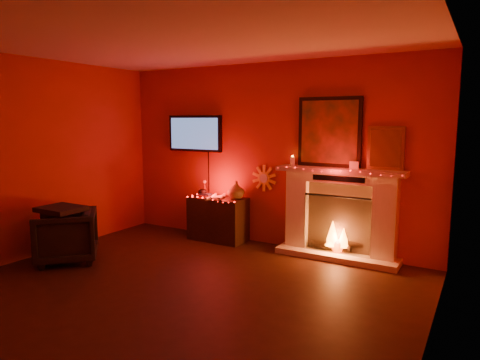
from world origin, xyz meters
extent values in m
plane|color=black|center=(0.00, 0.00, 0.00)|extent=(5.00, 5.00, 0.00)
plane|color=beige|center=(0.00, 0.00, 2.70)|extent=(5.00, 5.00, 0.00)
plane|color=#A7311A|center=(0.00, 2.50, 1.35)|extent=(5.00, 0.00, 5.00)
plane|color=#A7311A|center=(-2.50, 0.00, 1.35)|extent=(0.00, 5.00, 5.00)
plane|color=#A7311A|center=(2.50, 0.00, 1.35)|extent=(0.00, 5.00, 5.00)
cube|color=beige|center=(1.15, 2.30, 0.04)|extent=(1.65, 0.40, 0.08)
cube|color=beige|center=(0.55, 2.39, 0.55)|extent=(0.30, 0.22, 0.95)
cube|color=beige|center=(1.75, 2.39, 0.55)|extent=(0.30, 0.22, 0.95)
cube|color=beige|center=(1.15, 2.39, 1.10)|extent=(1.50, 0.22, 0.14)
cube|color=beige|center=(1.15, 2.33, 1.20)|extent=(1.72, 0.34, 0.06)
cube|color=#987258|center=(1.15, 2.45, 0.55)|extent=(0.90, 0.10, 0.95)
cube|color=black|center=(1.15, 2.27, 0.47)|extent=(0.90, 0.02, 0.78)
cylinder|color=black|center=(1.05, 2.36, 0.14)|extent=(0.55, 0.09, 0.09)
cylinder|color=black|center=(1.23, 2.38, 0.20)|extent=(0.51, 0.18, 0.08)
cone|color=orange|center=(1.07, 2.36, 0.33)|extent=(0.20, 0.20, 0.34)
cone|color=orange|center=(1.22, 2.37, 0.29)|extent=(0.16, 0.16, 0.26)
sphere|color=#FF3F07|center=(1.15, 2.36, 0.16)|extent=(0.18, 0.18, 0.18)
cube|color=black|center=(0.95, 2.46, 1.71)|extent=(0.88, 0.05, 0.95)
cube|color=#C9481A|center=(0.95, 2.44, 1.71)|extent=(0.78, 0.01, 0.85)
cube|color=#C18B38|center=(1.70, 2.47, 1.51)|extent=(0.46, 0.04, 0.56)
cube|color=#A97627|center=(1.70, 2.45, 1.51)|extent=(0.38, 0.01, 0.48)
cylinder|color=beige|center=(0.45, 2.38, 1.29)|extent=(0.07, 0.07, 0.12)
cube|color=silver|center=(1.33, 2.36, 1.28)|extent=(0.12, 0.01, 0.10)
cube|color=black|center=(-1.30, 2.46, 1.65)|extent=(1.00, 0.06, 0.58)
cube|color=#446CAF|center=(-1.30, 2.42, 1.65)|extent=(0.92, 0.01, 0.50)
cylinder|color=black|center=(-1.05, 2.47, 1.03)|extent=(0.02, 0.02, 0.66)
cylinder|color=yellow|center=(-0.05, 2.48, 1.00)|extent=(0.20, 0.03, 0.20)
cylinder|color=silver|center=(-0.05, 2.46, 1.00)|extent=(0.13, 0.01, 0.13)
cube|color=black|center=(-0.74, 2.26, 0.34)|extent=(0.89, 0.45, 0.68)
imported|color=brown|center=(-0.43, 2.30, 0.81)|extent=(0.26, 0.26, 0.27)
imported|color=black|center=(-0.99, 2.22, 0.73)|extent=(0.13, 0.13, 0.11)
cylinder|color=silver|center=(-0.77, 2.18, 0.70)|extent=(0.19, 0.37, 0.05)
cylinder|color=silver|center=(-0.69, 2.12, 0.70)|extent=(0.15, 0.38, 0.05)
cylinder|color=silver|center=(-0.64, 2.21, 0.70)|extent=(0.17, 0.37, 0.05)
cube|color=maroon|center=(-0.94, 2.19, 0.69)|extent=(0.20, 0.14, 0.03)
cube|color=#20354A|center=(-0.93, 2.20, 0.72)|extent=(0.17, 0.12, 0.02)
imported|color=black|center=(-1.92, 0.39, 0.34)|extent=(1.06, 1.06, 0.69)
camera|label=1|loc=(2.84, -3.20, 1.87)|focal=32.00mm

